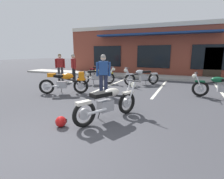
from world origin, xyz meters
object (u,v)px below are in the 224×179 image
Objects in this scene: motorcycle_black_cruiser at (97,76)px; motorcycle_green_cafe_racer at (99,71)px; motorcycle_foreground_classic at (108,103)px; person_by_back_row at (103,72)px; motorcycle_red_sportbike at (221,86)px; motorcycle_silver_naked at (66,82)px; motorcycle_blue_standard at (142,77)px; person_in_shorts_foreground at (60,66)px; person_in_black_shirt at (74,66)px; helmet_on_pavement at (61,122)px.

motorcycle_green_cafe_racer is (-1.00, 2.23, 0.00)m from motorcycle_black_cruiser.
motorcycle_foreground_classic is at bearing -58.60° from motorcycle_black_cruiser.
motorcycle_foreground_classic is 1.08× the size of motorcycle_black_cruiser.
motorcycle_foreground_classic is 2.86m from person_by_back_row.
motorcycle_green_cafe_racer is (-6.86, 3.07, 0.00)m from motorcycle_red_sportbike.
motorcycle_red_sportbike is 4.62m from person_by_back_row.
motorcycle_red_sportbike and motorcycle_black_cruiser have the same top height.
motorcycle_black_cruiser is 2.59m from motorcycle_silver_naked.
motorcycle_black_cruiser is at bearing -161.32° from motorcycle_blue_standard.
motorcycle_silver_naked is at bearing -47.02° from person_in_shorts_foreground.
motorcycle_silver_naked is 3.12m from person_in_black_shirt.
motorcycle_red_sportbike and motorcycle_green_cafe_racer have the same top height.
motorcycle_silver_naked and motorcycle_green_cafe_racer have the same top height.
motorcycle_silver_naked reaches higher than helmet_on_pavement.
person_by_back_row is (-4.41, -1.28, 0.49)m from motorcycle_red_sportbike.
motorcycle_red_sportbike is at bearing -24.13° from motorcycle_green_cafe_racer.
motorcycle_black_cruiser and motorcycle_blue_standard have the same top height.
motorcycle_black_cruiser is at bearing 124.31° from person_by_back_row.
person_in_black_shirt is 1.00× the size of person_by_back_row.
motorcycle_silver_naked is (-0.09, -2.59, 0.07)m from motorcycle_black_cruiser.
motorcycle_red_sportbike is at bearing 16.41° from motorcycle_silver_naked.
motorcycle_red_sportbike and motorcycle_silver_naked have the same top height.
motorcycle_green_cafe_racer is 2.68m from person_in_shorts_foreground.
person_in_black_shirt is at bearing 144.07° from person_by_back_row.
helmet_on_pavement is (2.96, -7.71, -0.33)m from motorcycle_green_cafe_racer.
helmet_on_pavement is (0.51, -3.35, -0.82)m from person_by_back_row.
person_in_shorts_foreground is (-5.55, 4.86, 0.49)m from motorcycle_foreground_classic.
motorcycle_black_cruiser is 1.09× the size of person_in_black_shirt.
motorcycle_foreground_classic is at bearing -61.25° from person_by_back_row.
motorcycle_foreground_classic is at bearing -60.86° from motorcycle_green_cafe_racer.
person_in_black_shirt is 1.15m from person_in_shorts_foreground.
motorcycle_foreground_classic is 1.17× the size of person_in_black_shirt.
motorcycle_foreground_classic is at bearing -85.15° from motorcycle_blue_standard.
motorcycle_foreground_classic is 6.46m from person_in_black_shirt.
motorcycle_foreground_classic is 7.54× the size of helmet_on_pavement.
person_in_black_shirt reaches higher than motorcycle_blue_standard.
person_by_back_row is at bearing -163.76° from motorcycle_red_sportbike.
person_by_back_row is at bearing -60.64° from motorcycle_green_cafe_racer.
person_in_shorts_foreground reaches higher than motorcycle_red_sportbike.
person_in_shorts_foreground is 4.83m from person_by_back_row.
motorcycle_red_sportbike is at bearing -7.14° from person_in_black_shirt.
motorcycle_foreground_classic is 4.84m from motorcycle_red_sportbike.
person_in_shorts_foreground is at bearing -131.59° from motorcycle_green_cafe_racer.
motorcycle_red_sportbike is 8.69m from person_in_shorts_foreground.
motorcycle_red_sportbike is at bearing 50.83° from motorcycle_foreground_classic.
motorcycle_red_sportbike is 1.26× the size of person_by_back_row.
person_in_shorts_foreground is (-2.66, 2.86, 0.42)m from motorcycle_silver_naked.
motorcycle_red_sportbike reaches higher than helmet_on_pavement.
motorcycle_blue_standard is at bearing 18.68° from motorcycle_black_cruiser.
person_in_shorts_foreground is (-8.61, 1.10, 0.49)m from motorcycle_red_sportbike.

